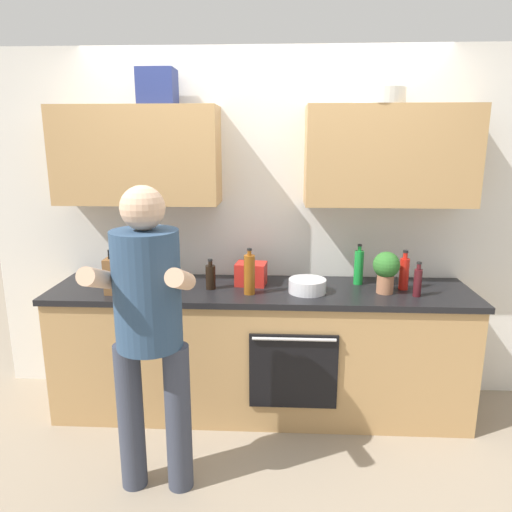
# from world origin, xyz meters

# --- Properties ---
(ground_plane) EXTENTS (12.00, 12.00, 0.00)m
(ground_plane) POSITION_xyz_m (0.00, 0.00, 0.00)
(ground_plane) COLOR gray
(back_wall_unit) EXTENTS (4.00, 0.39, 2.50)m
(back_wall_unit) POSITION_xyz_m (0.00, 0.28, 1.49)
(back_wall_unit) COLOR silver
(back_wall_unit) RESTS_ON ground
(counter) EXTENTS (2.84, 0.67, 0.90)m
(counter) POSITION_xyz_m (0.00, -0.00, 0.45)
(counter) COLOR tan
(counter) RESTS_ON ground
(person_standing) EXTENTS (0.49, 0.45, 1.67)m
(person_standing) POSITION_xyz_m (-0.54, -0.82, 0.98)
(person_standing) COLOR #383D4C
(person_standing) RESTS_ON ground
(bottle_soy) EXTENTS (0.07, 0.07, 0.21)m
(bottle_soy) POSITION_xyz_m (-0.33, -0.03, 0.99)
(bottle_soy) COLOR black
(bottle_soy) RESTS_ON counter
(bottle_hotsauce) EXTENTS (0.06, 0.06, 0.27)m
(bottle_hotsauce) POSITION_xyz_m (0.96, 0.03, 1.01)
(bottle_hotsauce) COLOR red
(bottle_hotsauce) RESTS_ON counter
(bottle_wine) EXTENTS (0.05, 0.05, 0.23)m
(bottle_wine) POSITION_xyz_m (1.01, -0.11, 1.00)
(bottle_wine) COLOR #471419
(bottle_wine) RESTS_ON counter
(bottle_soda) EXTENTS (0.06, 0.06, 0.28)m
(bottle_soda) POSITION_xyz_m (0.68, 0.14, 1.02)
(bottle_soda) COLOR #198C33
(bottle_soda) RESTS_ON counter
(bottle_syrup) EXTENTS (0.07, 0.07, 0.30)m
(bottle_syrup) POSITION_xyz_m (-0.07, -0.12, 1.03)
(bottle_syrup) COLOR #8C4C14
(bottle_syrup) RESTS_ON counter
(cup_tea) EXTENTS (0.07, 0.07, 0.09)m
(cup_tea) POSITION_xyz_m (-0.73, 0.03, 0.94)
(cup_tea) COLOR #33598C
(cup_tea) RESTS_ON counter
(cup_coffee) EXTENTS (0.08, 0.08, 0.09)m
(cup_coffee) POSITION_xyz_m (0.89, 0.14, 0.95)
(cup_coffee) COLOR white
(cup_coffee) RESTS_ON counter
(cup_ceramic) EXTENTS (0.07, 0.07, 0.10)m
(cup_ceramic) POSITION_xyz_m (-0.76, -0.17, 0.95)
(cup_ceramic) COLOR #BF4C47
(cup_ceramic) RESTS_ON counter
(mixing_bowl) EXTENTS (0.25, 0.25, 0.09)m
(mixing_bowl) POSITION_xyz_m (0.31, -0.07, 0.94)
(mixing_bowl) COLOR silver
(mixing_bowl) RESTS_ON counter
(knife_block) EXTENTS (0.10, 0.14, 0.29)m
(knife_block) POSITION_xyz_m (-0.95, -0.14, 1.02)
(knife_block) COLOR brown
(knife_block) RESTS_ON counter
(potted_herb) EXTENTS (0.17, 0.17, 0.28)m
(potted_herb) POSITION_xyz_m (0.82, -0.05, 1.06)
(potted_herb) COLOR #9E6647
(potted_herb) RESTS_ON counter
(grocery_bag_crisps) EXTENTS (0.22, 0.18, 0.16)m
(grocery_bag_crisps) POSITION_xyz_m (-0.07, 0.08, 0.98)
(grocery_bag_crisps) COLOR red
(grocery_bag_crisps) RESTS_ON counter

